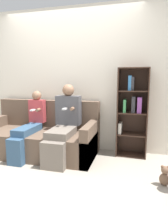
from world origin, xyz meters
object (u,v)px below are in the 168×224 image
Objects in this scene: child_seated at (29,125)px; couch at (41,137)px; adult_seated at (64,122)px; bookshelf at (132,110)px; teddy_bear at (165,176)px.

couch is at bearing 47.87° from child_seated.
adult_seated reaches higher than child_seated.
bookshelf reaches higher than teddy_bear.
adult_seated reaches higher than couch.
couch is 1.60× the size of adult_seated.
bookshelf is at bearing 22.19° from adult_seated.
teddy_bear is (1.96, -0.63, -0.17)m from couch.
couch is 2.06m from teddy_bear.
adult_seated is (0.47, -0.11, 0.32)m from couch.
teddy_bear is at bearing -17.74° from couch.
couch is at bearing 166.70° from adult_seated.
couch is 1.78× the size of child_seated.
adult_seated is 1.11× the size of child_seated.
bookshelf is (1.66, 0.47, 0.25)m from child_seated.
bookshelf is (1.52, 0.32, 0.49)m from couch.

